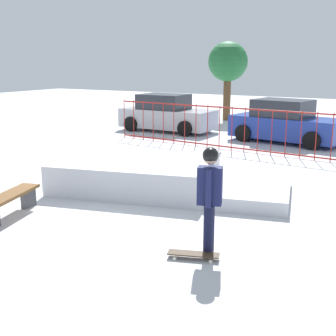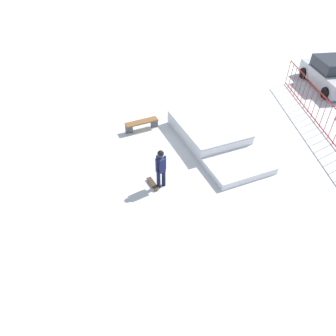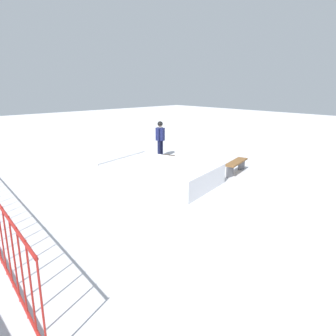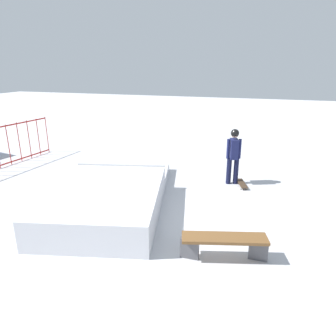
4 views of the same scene
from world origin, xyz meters
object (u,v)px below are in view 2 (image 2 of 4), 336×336
skate_ramp (213,135)px  parked_car_silver (329,75)px  skater (161,166)px  skateboard (153,184)px  park_bench (142,124)px

skate_ramp → parked_car_silver: (-4.40, 8.24, 0.41)m
skater → skateboard: size_ratio=2.10×
skateboard → park_bench: bearing=-18.0°
skate_ramp → parked_car_silver: parked_car_silver is taller
skate_ramp → skater: 3.93m
skater → skateboard: skater is taller
skater → park_bench: bearing=-13.2°
skater → skateboard: bearing=52.9°
skater → skateboard: (-0.11, -0.32, -0.93)m
skate_ramp → skateboard: bearing=-64.2°
park_bench → parked_car_silver: (-2.97, 11.38, 0.37)m
skate_ramp → parked_car_silver: 9.35m
skateboard → parked_car_silver: size_ratio=0.20×
parked_car_silver → skateboard: bearing=-57.0°
skate_ramp → skater: size_ratio=3.40×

